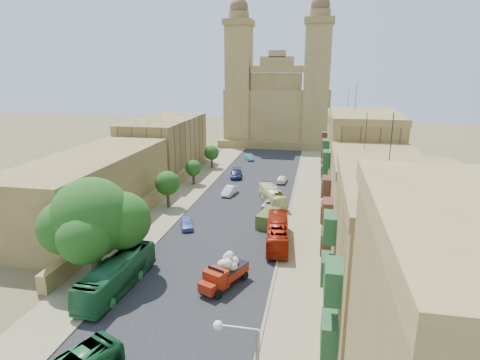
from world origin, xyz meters
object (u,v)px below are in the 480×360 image
at_px(street_tree_b, 167,183).
at_px(street_tree_d, 212,153).
at_px(street_tree_c, 193,168).
at_px(pedestrian_c, 286,252).
at_px(car_white_b, 282,179).
at_px(bus_red_east, 278,232).
at_px(car_dkblue, 236,174).
at_px(car_blue_a, 187,223).
at_px(bus_green_north, 117,275).
at_px(car_blue_b, 249,157).
at_px(church, 279,106).
at_px(olive_pickup, 268,219).
at_px(ficus_tree, 93,220).
at_px(red_truck, 224,272).
at_px(car_cream, 271,203).
at_px(car_white_a, 229,191).
at_px(bus_cream_east, 272,196).
at_px(street_tree_a, 129,213).
at_px(pedestrian_a, 285,243).

height_order(street_tree_b, street_tree_d, street_tree_b).
relative_size(street_tree_c, pedestrian_c, 2.26).
bearing_deg(car_white_b, bus_red_east, 98.69).
bearing_deg(car_dkblue, car_blue_a, -102.70).
distance_m(street_tree_b, bus_green_north, 22.13).
relative_size(bus_red_east, car_blue_b, 2.57).
distance_m(car_white_b, pedestrian_c, 29.39).
bearing_deg(car_blue_a, church, 62.44).
distance_m(olive_pickup, car_blue_b, 37.23).
bearing_deg(car_dkblue, ficus_tree, -108.32).
distance_m(church, car_white_b, 40.02).
height_order(street_tree_d, car_white_b, street_tree_d).
relative_size(church, car_blue_a, 9.93).
relative_size(street_tree_d, red_truck, 0.81).
xyz_separation_m(street_tree_b, car_cream, (14.35, 2.60, -2.91)).
xyz_separation_m(church, bus_green_north, (-6.50, -76.36, -8.07)).
relative_size(car_blue_a, car_white_a, 0.90).
bearing_deg(pedestrian_c, car_dkblue, -177.38).
height_order(street_tree_b, bus_cream_east, street_tree_b).
bearing_deg(street_tree_c, car_blue_b, 73.17).
xyz_separation_m(street_tree_b, street_tree_c, (-0.00, 12.00, -0.74)).
xyz_separation_m(ficus_tree, red_truck, (12.11, 0.64, -4.36)).
relative_size(street_tree_a, olive_pickup, 1.15).
height_order(car_white_b, pedestrian_a, pedestrian_a).
height_order(olive_pickup, bus_green_north, bus_green_north).
bearing_deg(bus_cream_east, church, -106.86).
xyz_separation_m(bus_green_north, bus_red_east, (13.00, 12.40, -0.10)).
distance_m(bus_green_north, pedestrian_a, 17.91).
relative_size(street_tree_a, car_blue_b, 1.39).
distance_m(car_cream, car_dkblue, 16.90).
distance_m(street_tree_a, pedestrian_a, 17.77).
height_order(church, car_white_a, church).
xyz_separation_m(red_truck, bus_cream_east, (1.64, 23.72, -0.16)).
height_order(church, pedestrian_c, church).
distance_m(bus_cream_east, car_dkblue, 15.37).
relative_size(street_tree_a, red_truck, 0.93).
height_order(street_tree_b, car_white_a, street_tree_b).
bearing_deg(car_white_b, olive_pickup, 94.77).
bearing_deg(pedestrian_c, car_cream, 174.41).
xyz_separation_m(street_tree_b, pedestrian_a, (17.50, -10.61, -2.78)).
xyz_separation_m(ficus_tree, car_white_b, (14.11, 35.87, -5.08)).
bearing_deg(church, car_cream, -85.22).
bearing_deg(car_dkblue, street_tree_c, -148.76).
bearing_deg(street_tree_c, ficus_tree, -88.95).
xyz_separation_m(car_dkblue, car_blue_b, (-0.19, 14.76, -0.09)).
distance_m(car_dkblue, pedestrian_a, 30.21).
xyz_separation_m(street_tree_d, bus_red_east, (16.50, -33.35, -1.65)).
height_order(car_blue_a, car_dkblue, car_dkblue).
xyz_separation_m(olive_pickup, pedestrian_c, (3.09, -9.34, 0.07)).
xyz_separation_m(car_white_b, pedestrian_a, (2.81, -26.48, 0.12)).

